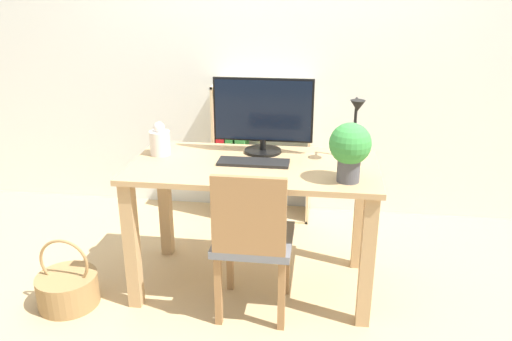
{
  "coord_description": "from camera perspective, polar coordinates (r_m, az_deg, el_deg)",
  "views": [
    {
      "loc": [
        0.36,
        -2.53,
        1.65
      ],
      "look_at": [
        0.0,
        0.1,
        0.68
      ],
      "focal_mm": 35.0,
      "sensor_mm": 36.0,
      "label": 1
    }
  ],
  "objects": [
    {
      "name": "chair",
      "position": [
        2.55,
        -0.42,
        -7.76
      ],
      "size": [
        0.4,
        0.4,
        0.84
      ],
      "rotation": [
        0.0,
        0.0,
        0.15
      ],
      "color": "slate",
      "rests_on": "ground_plane"
    },
    {
      "name": "basket",
      "position": [
        3.01,
        -20.72,
        -12.45
      ],
      "size": [
        0.33,
        0.33,
        0.4
      ],
      "color": "#997547",
      "rests_on": "ground_plane"
    },
    {
      "name": "vase",
      "position": [
        2.89,
        -10.93,
        3.32
      ],
      "size": [
        0.11,
        0.11,
        0.19
      ],
      "color": "silver",
      "rests_on": "desk"
    },
    {
      "name": "ground_plane",
      "position": [
        3.04,
        -0.26,
        -12.78
      ],
      "size": [
        10.0,
        10.0,
        0.0
      ],
      "primitive_type": "plane",
      "color": "tan"
    },
    {
      "name": "monitor",
      "position": [
        2.84,
        0.82,
        6.54
      ],
      "size": [
        0.57,
        0.21,
        0.43
      ],
      "color": "black",
      "rests_on": "desk"
    },
    {
      "name": "keyboard",
      "position": [
        2.71,
        -0.19,
        0.97
      ],
      "size": [
        0.39,
        0.13,
        0.02
      ],
      "color": "black",
      "rests_on": "desk"
    },
    {
      "name": "potted_plant",
      "position": [
        2.45,
        10.69,
        2.59
      ],
      "size": [
        0.2,
        0.2,
        0.3
      ],
      "color": "#4C4C51",
      "rests_on": "desk"
    },
    {
      "name": "desk_lamp",
      "position": [
        2.75,
        11.34,
        5.28
      ],
      "size": [
        0.1,
        0.19,
        0.35
      ],
      "color": "black",
      "rests_on": "desk"
    },
    {
      "name": "desk",
      "position": [
        2.76,
        -0.28,
        -2.02
      ],
      "size": [
        1.34,
        0.69,
        0.76
      ],
      "color": "tan",
      "rests_on": "ground_plane"
    },
    {
      "name": "bookshelf",
      "position": [
        3.75,
        -1.28,
        1.3
      ],
      "size": [
        0.71,
        0.28,
        1.01
      ],
      "color": "#D8BC8C",
      "rests_on": "ground_plane"
    },
    {
      "name": "wall_back",
      "position": [
        3.71,
        2.27,
        14.67
      ],
      "size": [
        8.0,
        0.05,
        2.6
      ],
      "color": "silver",
      "rests_on": "ground_plane"
    }
  ]
}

